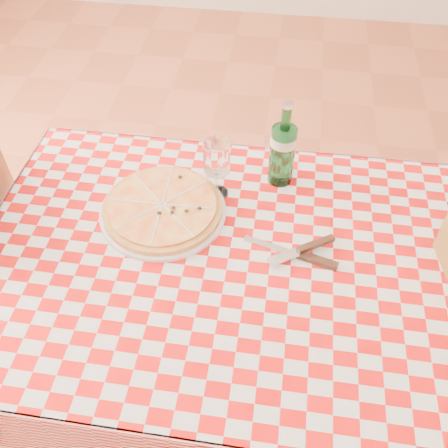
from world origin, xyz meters
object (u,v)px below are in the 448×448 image
Objects in this scene: water_bottle at (283,144)px; wine_glass at (217,170)px; dining_table at (228,281)px; pizza_plate at (163,207)px.

wine_glass is at bearing -153.37° from water_bottle.
dining_table is at bearing -108.73° from water_bottle.
water_bottle is at bearing 26.63° from wine_glass.
water_bottle is (0.30, 0.18, 0.11)m from pizza_plate.
pizza_plate is at bearing -149.03° from water_bottle.
water_bottle is at bearing 71.27° from dining_table.
pizza_plate is at bearing 146.76° from dining_table.
pizza_plate is 1.90× the size of wine_glass.
water_bottle is (0.11, 0.31, 0.23)m from dining_table.
wine_glass is at bearing 105.80° from dining_table.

